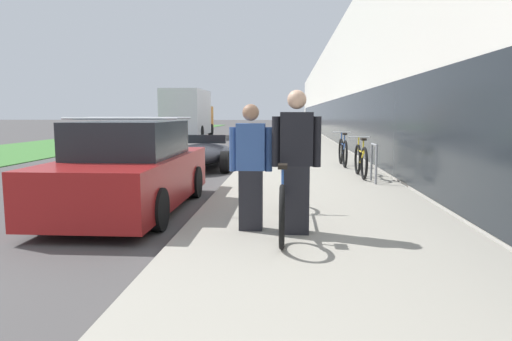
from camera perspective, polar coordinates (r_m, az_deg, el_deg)
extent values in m
cube|color=gray|center=(24.43, 5.17, 3.48)|extent=(3.81, 70.00, 0.11)
cube|color=silver|center=(33.25, 17.15, 9.21)|extent=(10.00, 70.00, 5.97)
cube|color=#1E2328|center=(32.47, 8.43, 6.44)|extent=(0.10, 63.00, 2.20)
cube|color=#3D7533|center=(30.66, -18.18, 3.82)|extent=(5.95, 70.00, 0.03)
torus|color=black|center=(7.17, 3.47, -1.94)|extent=(0.06, 0.72, 0.72)
torus|color=black|center=(5.05, 3.26, -5.81)|extent=(0.06, 0.72, 0.72)
cylinder|color=#2D56A8|center=(6.07, 3.40, -1.52)|extent=(0.04, 1.84, 0.04)
cylinder|color=#2D56A8|center=(5.66, 3.35, -3.20)|extent=(0.04, 1.09, 0.33)
cylinder|color=#2D56A8|center=(5.37, 3.34, -1.05)|extent=(0.03, 0.03, 0.30)
cube|color=black|center=(5.35, 3.35, 0.52)|extent=(0.11, 0.22, 0.05)
cylinder|color=#2D56A8|center=(6.95, 3.48, 0.89)|extent=(0.03, 0.03, 0.31)
cylinder|color=silver|center=(6.94, 3.49, 2.18)|extent=(0.52, 0.03, 0.03)
cube|color=black|center=(5.72, 4.99, -3.62)|extent=(0.33, 0.24, 0.85)
cube|color=black|center=(5.62, 5.08, 3.95)|extent=(0.40, 0.24, 0.65)
cylinder|color=black|center=(5.63, 2.51, 3.63)|extent=(0.10, 0.10, 0.62)
cylinder|color=black|center=(5.64, 7.63, 3.58)|extent=(0.10, 0.10, 0.62)
sphere|color=tan|center=(5.62, 5.13, 8.83)|extent=(0.23, 0.23, 0.23)
cube|color=black|center=(5.88, -0.65, -3.69)|extent=(0.30, 0.21, 0.77)
cube|color=#33518E|center=(5.79, -0.66, 2.97)|extent=(0.36, 0.21, 0.59)
cylinder|color=#33518E|center=(5.81, -2.89, 2.68)|extent=(0.09, 0.09, 0.56)
cylinder|color=#33518E|center=(5.78, 1.59, 2.65)|extent=(0.09, 0.09, 0.56)
sphere|color=#936B51|center=(5.77, -0.66, 7.27)|extent=(0.21, 0.21, 0.21)
cylinder|color=gray|center=(9.95, 14.80, 0.67)|extent=(0.05, 0.05, 0.82)
cylinder|color=gray|center=(10.49, 14.24, 1.01)|extent=(0.05, 0.05, 0.82)
cylinder|color=gray|center=(10.18, 14.58, 3.13)|extent=(0.05, 0.55, 0.05)
torus|color=black|center=(11.50, 12.59, 1.39)|extent=(0.06, 0.75, 0.75)
torus|color=black|center=(10.56, 13.36, 0.87)|extent=(0.06, 0.75, 0.75)
cylinder|color=yellow|center=(11.01, 12.99, 2.31)|extent=(0.04, 0.81, 0.04)
cylinder|color=yellow|center=(10.83, 13.13, 1.67)|extent=(0.04, 0.50, 0.34)
cylinder|color=yellow|center=(10.70, 13.27, 3.00)|extent=(0.03, 0.03, 0.31)
cube|color=black|center=(10.69, 13.30, 3.82)|extent=(0.11, 0.22, 0.05)
cylinder|color=yellow|center=(11.39, 12.70, 3.30)|extent=(0.03, 0.03, 0.33)
cylinder|color=silver|center=(11.38, 12.72, 4.12)|extent=(0.52, 0.03, 0.03)
torus|color=black|center=(13.81, 10.56, 2.41)|extent=(0.06, 0.76, 0.76)
torus|color=black|center=(12.84, 11.06, 2.05)|extent=(0.06, 0.76, 0.76)
cylinder|color=#2D56A8|center=(13.31, 10.83, 3.22)|extent=(0.04, 0.83, 0.04)
cylinder|color=#2D56A8|center=(13.12, 10.92, 2.69)|extent=(0.04, 0.51, 0.34)
cylinder|color=#2D56A8|center=(12.99, 11.01, 3.82)|extent=(0.03, 0.03, 0.31)
cube|color=black|center=(12.98, 11.03, 4.51)|extent=(0.11, 0.22, 0.05)
cylinder|color=#2D56A8|center=(13.70, 10.64, 4.03)|extent=(0.03, 0.03, 0.33)
cylinder|color=silver|center=(13.70, 10.66, 4.72)|extent=(0.52, 0.03, 0.03)
cube|color=maroon|center=(7.78, -15.28, -1.06)|extent=(1.68, 4.22, 0.76)
cube|color=#1E2328|center=(7.72, -15.44, 3.83)|extent=(1.45, 2.11, 0.57)
cylinder|color=silver|center=(8.15, -14.44, 6.38)|extent=(1.80, 0.04, 0.04)
cylinder|color=silver|center=(7.27, -16.74, 6.24)|extent=(1.80, 0.04, 0.04)
cylinder|color=black|center=(9.25, -17.21, -1.29)|extent=(0.22, 0.60, 0.60)
cylinder|color=black|center=(8.82, -7.76, -1.44)|extent=(0.22, 0.60, 0.60)
cylinder|color=black|center=(6.99, -24.68, -4.28)|extent=(0.22, 0.60, 0.60)
cylinder|color=black|center=(6.40, -12.34, -4.80)|extent=(0.22, 0.60, 0.60)
ellipsoid|color=black|center=(13.64, -6.66, 2.10)|extent=(1.77, 4.11, 0.57)
cube|color=#1E2328|center=(14.11, -6.30, 3.92)|extent=(1.24, 0.04, 0.26)
cylinder|color=black|center=(14.98, -8.94, 2.06)|extent=(0.22, 0.60, 0.60)
cylinder|color=black|center=(14.70, -2.63, 2.04)|extent=(0.22, 0.60, 0.60)
cylinder|color=black|center=(12.68, -11.32, 1.10)|extent=(0.22, 0.60, 0.60)
cylinder|color=black|center=(12.35, -3.89, 1.06)|extent=(0.22, 0.60, 0.60)
cube|color=orange|center=(33.83, -7.44, 6.36)|extent=(2.22, 1.65, 1.88)
cube|color=silver|center=(30.59, -8.68, 7.21)|extent=(2.42, 4.96, 2.90)
cylinder|color=black|center=(33.66, -9.42, 5.03)|extent=(0.28, 0.84, 0.84)
cylinder|color=black|center=(33.22, -5.68, 5.07)|extent=(0.28, 0.84, 0.84)
cylinder|color=black|center=(29.91, -11.13, 4.74)|extent=(0.28, 0.84, 0.84)
cylinder|color=black|center=(29.42, -6.94, 4.79)|extent=(0.28, 0.84, 0.84)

